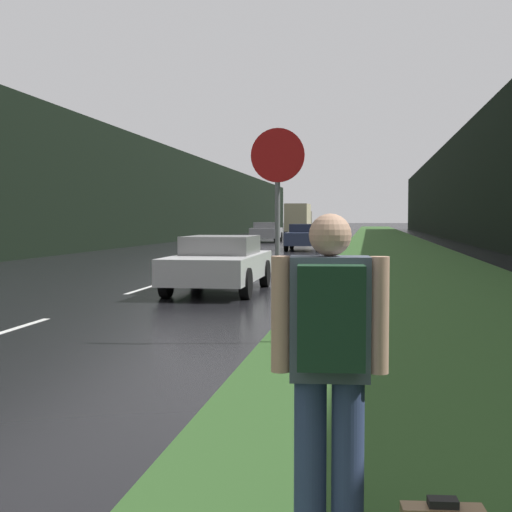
# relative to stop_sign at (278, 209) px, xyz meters

# --- Properties ---
(grass_verge) EXTENTS (6.00, 240.00, 0.02)m
(grass_verge) POSITION_rel_stop_sign_xyz_m (2.76, 31.61, -1.83)
(grass_verge) COLOR #2D5123
(grass_verge) RESTS_ON ground_plane
(lane_stripe_b) EXTENTS (0.12, 3.00, 0.01)m
(lane_stripe_b) POSITION_rel_stop_sign_xyz_m (-4.20, 0.28, -1.83)
(lane_stripe_b) COLOR silver
(lane_stripe_b) RESTS_ON ground_plane
(lane_stripe_c) EXTENTS (0.12, 3.00, 0.01)m
(lane_stripe_c) POSITION_rel_stop_sign_xyz_m (-4.20, 7.28, -1.83)
(lane_stripe_c) COLOR silver
(lane_stripe_c) RESTS_ON ground_plane
(lane_stripe_d) EXTENTS (0.12, 3.00, 0.01)m
(lane_stripe_d) POSITION_rel_stop_sign_xyz_m (-4.20, 14.28, -1.83)
(lane_stripe_d) COLOR silver
(lane_stripe_d) RESTS_ON ground_plane
(lane_stripe_e) EXTENTS (0.12, 3.00, 0.01)m
(lane_stripe_e) POSITION_rel_stop_sign_xyz_m (-4.20, 21.28, -1.83)
(lane_stripe_e) COLOR silver
(lane_stripe_e) RESTS_ON ground_plane
(treeline_far_side) EXTENTS (2.00, 140.00, 7.02)m
(treeline_far_side) POSITION_rel_stop_sign_xyz_m (-14.17, 41.61, 1.67)
(treeline_far_side) COLOR black
(treeline_far_side) RESTS_ON ground_plane
(treeline_near_side) EXTENTS (2.00, 140.00, 8.23)m
(treeline_near_side) POSITION_rel_stop_sign_xyz_m (8.76, 41.61, 2.28)
(treeline_near_side) COLOR black
(treeline_near_side) RESTS_ON ground_plane
(stop_sign) EXTENTS (0.74, 0.07, 2.94)m
(stop_sign) POSITION_rel_stop_sign_xyz_m (0.00, 0.00, 0.00)
(stop_sign) COLOR slate
(stop_sign) RESTS_ON ground_plane
(hitchhiker_with_backpack) EXTENTS (0.60, 0.44, 1.74)m
(hitchhiker_with_backpack) POSITION_rel_stop_sign_xyz_m (1.03, -6.02, -0.84)
(hitchhiker_with_backpack) COLOR navy
(hitchhiker_with_backpack) RESTS_ON ground_plane
(car_passing_near) EXTENTS (1.96, 4.57, 1.30)m
(car_passing_near) POSITION_rel_stop_sign_xyz_m (-2.22, 6.71, -1.16)
(car_passing_near) COLOR #BCBCBC
(car_passing_near) RESTS_ON ground_plane
(car_passing_far) EXTENTS (1.87, 4.53, 1.43)m
(car_passing_far) POSITION_rel_stop_sign_xyz_m (-2.22, 29.22, -1.10)
(car_passing_far) COLOR #2D3856
(car_passing_far) RESTS_ON ground_plane
(car_oncoming) EXTENTS (1.96, 4.71, 1.46)m
(car_oncoming) POSITION_rel_stop_sign_xyz_m (-6.19, 42.36, -1.07)
(car_oncoming) COLOR #9E9EA3
(car_oncoming) RESTS_ON ground_plane
(delivery_truck) EXTENTS (2.52, 7.61, 3.30)m
(delivery_truck) POSITION_rel_stop_sign_xyz_m (-6.19, 66.89, -0.09)
(delivery_truck) COLOR #6E684F
(delivery_truck) RESTS_ON ground_plane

